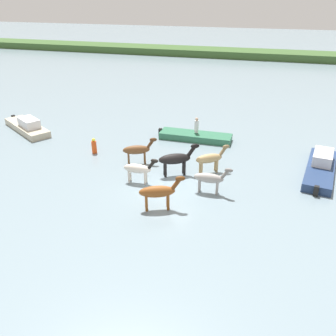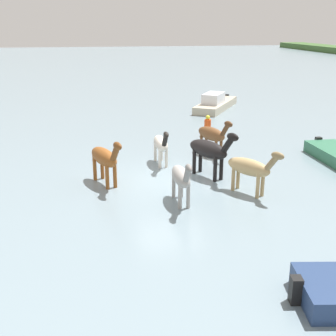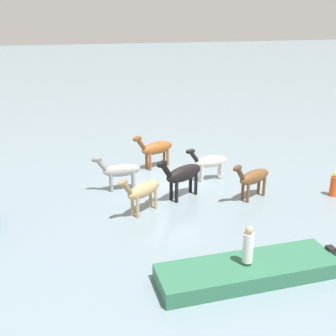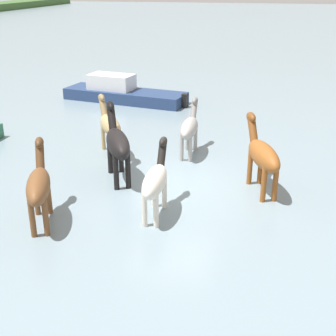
% 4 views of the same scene
% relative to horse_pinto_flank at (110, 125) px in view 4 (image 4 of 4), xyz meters
% --- Properties ---
extents(ground_plane, '(205.96, 205.96, 0.00)m').
position_rel_horse_pinto_flank_xyz_m(ground_plane, '(-2.00, -2.59, -0.98)').
color(ground_plane, gray).
extents(horse_pinto_flank, '(2.10, 1.58, 1.79)m').
position_rel_horse_pinto_flank_xyz_m(horse_pinto_flank, '(0.00, 0.00, 0.00)').
color(horse_pinto_flank, tan).
rests_on(horse_pinto_flank, ground_plane).
extents(horse_mid_herd, '(2.20, 0.59, 1.71)m').
position_rel_horse_pinto_flank_xyz_m(horse_mid_herd, '(-3.91, -2.58, -0.04)').
color(horse_mid_herd, silver).
rests_on(horse_mid_herd, ground_plane).
extents(horse_dun_straggler, '(2.50, 1.58, 2.04)m').
position_rel_horse_pinto_flank_xyz_m(horse_dun_straggler, '(-2.00, -0.96, 0.14)').
color(horse_dun_straggler, black).
rests_on(horse_dun_straggler, ground_plane).
extents(horse_lead, '(2.20, 0.53, 1.71)m').
position_rel_horse_pinto_flank_xyz_m(horse_lead, '(0.45, -2.59, -0.04)').
color(horse_lead, '#9E9993').
rests_on(horse_lead, ground_plane).
extents(horse_chestnut_trailing, '(2.43, 1.29, 1.92)m').
position_rel_horse_pinto_flank_xyz_m(horse_chestnut_trailing, '(-1.87, -5.04, 0.08)').
color(horse_chestnut_trailing, brown).
rests_on(horse_chestnut_trailing, ground_plane).
extents(horse_dark_mare, '(2.27, 1.26, 1.81)m').
position_rel_horse_pinto_flank_xyz_m(horse_dark_mare, '(-4.92, -0.03, 0.01)').
color(horse_dark_mare, brown).
rests_on(horse_dark_mare, ground_plane).
extents(boat_launch_far, '(2.57, 6.19, 1.38)m').
position_rel_horse_pinto_flank_xyz_m(boat_launch_far, '(6.88, 1.88, -0.65)').
color(boat_launch_far, navy).
rests_on(boat_launch_far, ground_plane).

